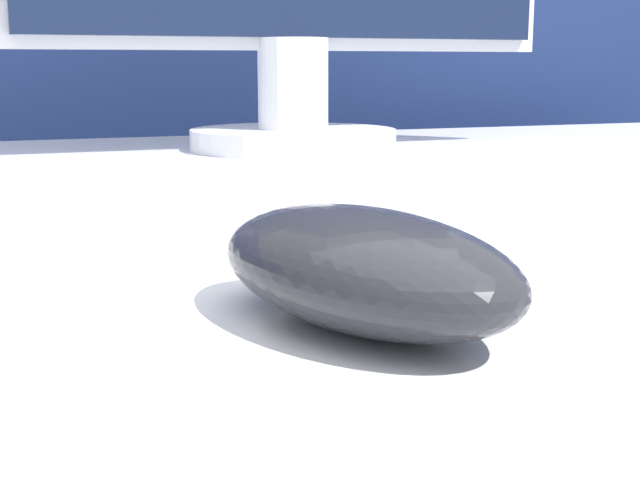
% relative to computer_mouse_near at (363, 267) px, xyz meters
% --- Properties ---
extents(partition_panel, '(5.00, 0.03, 1.16)m').
position_rel_computer_mouse_near_xyz_m(partition_panel, '(-0.05, 0.91, -0.20)').
color(partition_panel, navy).
rests_on(partition_panel, ground_plane).
extents(computer_mouse_near, '(0.10, 0.14, 0.04)m').
position_rel_computer_mouse_near_xyz_m(computer_mouse_near, '(0.00, 0.00, 0.00)').
color(computer_mouse_near, '#232328').
rests_on(computer_mouse_near, desk).
extents(keyboard, '(0.45, 0.14, 0.02)m').
position_rel_computer_mouse_near_xyz_m(keyboard, '(-0.06, 0.24, -0.01)').
color(keyboard, silver).
rests_on(keyboard, desk).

